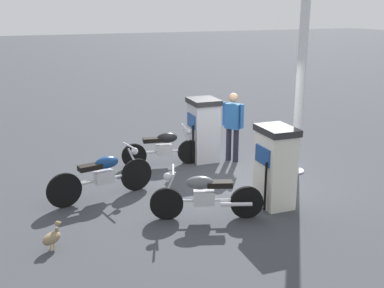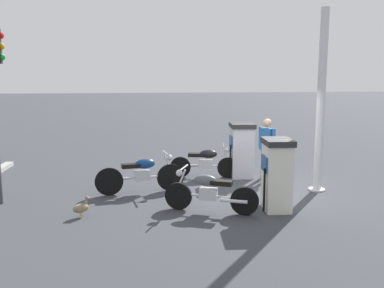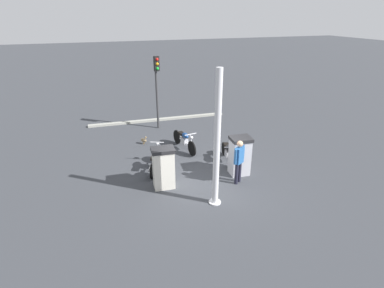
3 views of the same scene
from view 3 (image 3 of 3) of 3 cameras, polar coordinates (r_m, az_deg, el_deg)
ground_plane at (r=11.35m, az=1.93°, el=-6.59°), size 120.00×120.00×0.00m
fuel_pump_near at (r=11.50m, az=9.05°, el=-2.17°), size 0.74×0.82×1.51m
fuel_pump_far at (r=10.53m, az=-5.44°, el=-4.50°), size 0.66×0.83×1.51m
motorcycle_near_pump at (r=12.46m, az=6.83°, el=-1.56°), size 1.86×0.69×0.92m
motorcycle_far_pump at (r=11.92m, az=-7.00°, el=-2.78°), size 1.86×0.93×0.93m
motorcycle_extra at (r=13.48m, az=-1.45°, el=0.85°), size 2.13×0.58×0.97m
attendant_person at (r=10.78m, az=8.90°, el=-2.88°), size 0.37×0.54×1.66m
wandering_duck at (r=14.35m, az=-9.14°, el=0.75°), size 0.38×0.33×0.41m
roadside_traffic_light at (r=15.58m, az=-6.70°, el=11.90°), size 0.39×0.27×3.77m
canopy_support_pole at (r=9.04m, az=4.76°, el=0.04°), size 0.40×0.40×4.37m
road_edge_kerb at (r=17.46m, az=-6.35°, el=4.64°), size 0.60×7.78×0.12m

